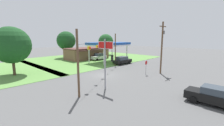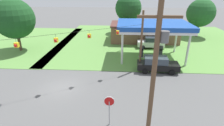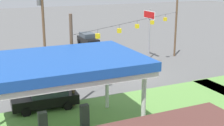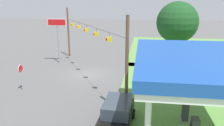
{
  "view_description": "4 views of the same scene",
  "coord_description": "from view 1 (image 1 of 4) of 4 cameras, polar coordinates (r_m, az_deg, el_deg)",
  "views": [
    {
      "loc": [
        -16.98,
        -18.16,
        6.36
      ],
      "look_at": [
        4.03,
        1.92,
        1.38
      ],
      "focal_mm": 24.0,
      "sensor_mm": 36.0,
      "label": 1
    },
    {
      "loc": [
        6.11,
        -15.22,
        9.51
      ],
      "look_at": [
        5.13,
        0.46,
        2.72
      ],
      "focal_mm": 28.0,
      "sensor_mm": 36.0,
      "label": 2
    },
    {
      "loc": [
        15.08,
        26.91,
        9.78
      ],
      "look_at": [
        3.11,
        0.8,
        1.85
      ],
      "focal_mm": 50.0,
      "sensor_mm": 36.0,
      "label": 3
    },
    {
      "loc": [
        23.04,
        6.02,
        8.04
      ],
      "look_at": [
        3.87,
        3.31,
        2.59
      ],
      "focal_mm": 35.0,
      "sensor_mm": 36.0,
      "label": 4
    }
  ],
  "objects": [
    {
      "name": "ground_plane",
      "position": [
        25.66,
        -3.13,
        -4.65
      ],
      "size": [
        160.0,
        160.0,
        0.0
      ],
      "primitive_type": "plane",
      "color": "#565656"
    },
    {
      "name": "grass_verge_station_corner",
      "position": [
        47.04,
        -7.36,
        1.89
      ],
      "size": [
        36.0,
        28.0,
        0.04
      ],
      "primitive_type": "cube",
      "color": "#5B8E42",
      "rests_on": "ground"
    },
    {
      "name": "gas_station_canopy",
      "position": [
        38.61,
        -1.35,
        7.12
      ],
      "size": [
        9.77,
        6.87,
        5.11
      ],
      "color": "silver",
      "rests_on": "ground"
    },
    {
      "name": "gas_station_store",
      "position": [
        45.54,
        -9.45,
        3.68
      ],
      "size": [
        12.61,
        6.84,
        3.32
      ],
      "color": "brown",
      "rests_on": "ground"
    },
    {
      "name": "fuel_pump_near",
      "position": [
        38.01,
        -2.79,
        1.38
      ],
      "size": [
        0.71,
        0.56,
        1.79
      ],
      "color": "gray",
      "rests_on": "ground"
    },
    {
      "name": "fuel_pump_far",
      "position": [
        39.93,
        0.07,
        1.79
      ],
      "size": [
        0.71,
        0.56,
        1.79
      ],
      "color": "gray",
      "rests_on": "ground"
    },
    {
      "name": "car_at_pumps_front",
      "position": [
        35.98,
        3.94,
        1.06
      ],
      "size": [
        5.04,
        2.26,
        1.87
      ],
      "rotation": [
        0.0,
        0.0,
        -0.04
      ],
      "color": "black",
      "rests_on": "ground"
    },
    {
      "name": "car_at_pumps_rear",
      "position": [
        42.72,
        -5.0,
        2.43
      ],
      "size": [
        4.47,
        2.16,
        1.9
      ],
      "rotation": [
        0.0,
        0.0,
        3.13
      ],
      "color": "white",
      "rests_on": "ground"
    },
    {
      "name": "car_on_crossroad",
      "position": [
        17.36,
        34.67,
        -10.31
      ],
      "size": [
        2.13,
        4.91,
        1.79
      ],
      "rotation": [
        0.0,
        0.0,
        1.57
      ],
      "color": "black",
      "rests_on": "ground"
    },
    {
      "name": "stop_sign_roadside",
      "position": [
        26.26,
        12.86,
        -0.5
      ],
      "size": [
        0.8,
        0.08,
        2.5
      ],
      "rotation": [
        0.0,
        0.0,
        3.14
      ],
      "color": "#99999E",
      "rests_on": "ground"
    },
    {
      "name": "stop_sign_overhead",
      "position": [
        18.08,
        -2.57,
        3.62
      ],
      "size": [
        0.22,
        2.52,
        6.2
      ],
      "color": "gray",
      "rests_on": "ground"
    },
    {
      "name": "utility_pole_main",
      "position": [
        27.6,
        18.51,
        6.5
      ],
      "size": [
        2.2,
        0.44,
        9.01
      ],
      "color": "brown",
      "rests_on": "ground"
    },
    {
      "name": "signal_span_gantry",
      "position": [
        24.96,
        -3.19,
        4.34
      ],
      "size": [
        16.94,
        10.24,
        7.22
      ],
      "color": "brown",
      "rests_on": "ground"
    },
    {
      "name": "tree_behind_station",
      "position": [
        49.27,
        -17.06,
        8.16
      ],
      "size": [
        5.73,
        5.73,
        8.25
      ],
      "color": "#4C3828",
      "rests_on": "ground"
    },
    {
      "name": "tree_west_verge",
      "position": [
        29.89,
        -33.97,
        5.66
      ],
      "size": [
        6.08,
        6.08,
        8.15
      ],
      "color": "#4C3828",
      "rests_on": "ground"
    },
    {
      "name": "tree_far_back",
      "position": [
        55.66,
        -2.38,
        8.14
      ],
      "size": [
        5.49,
        5.49,
        7.59
      ],
      "color": "#4C3828",
      "rests_on": "ground"
    }
  ]
}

